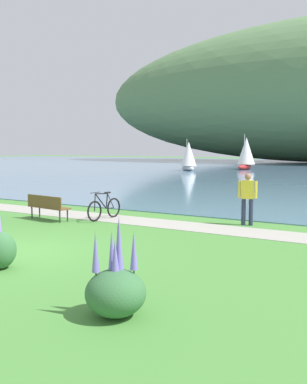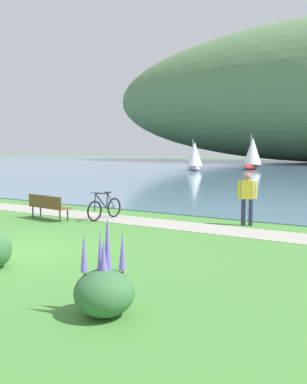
{
  "view_description": "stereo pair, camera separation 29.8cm",
  "coord_description": "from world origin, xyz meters",
  "px_view_note": "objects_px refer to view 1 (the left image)",
  "views": [
    {
      "loc": [
        8.16,
        -7.11,
        2.54
      ],
      "look_at": [
        0.57,
        5.74,
        1.0
      ],
      "focal_mm": 40.33,
      "sensor_mm": 36.0,
      "label": 1
    },
    {
      "loc": [
        8.41,
        -6.95,
        2.54
      ],
      "look_at": [
        0.57,
        5.74,
        1.0
      ],
      "focal_mm": 40.33,
      "sensor_mm": 36.0,
      "label": 2
    }
  ],
  "objects_px": {
    "park_bench_near_camera": "(47,205)",
    "sailboat_mid_bay": "(188,156)",
    "sailboat_nearest_to_shore": "(246,153)",
    "bicycle_leaning_near_bench": "(104,208)",
    "person_at_shoreline": "(248,196)"
  },
  "relations": [
    {
      "from": "park_bench_near_camera",
      "to": "sailboat_mid_bay",
      "type": "relative_size",
      "value": 0.54
    },
    {
      "from": "park_bench_near_camera",
      "to": "sailboat_nearest_to_shore",
      "type": "relative_size",
      "value": 0.46
    },
    {
      "from": "park_bench_near_camera",
      "to": "bicycle_leaning_near_bench",
      "type": "bearing_deg",
      "value": 34.62
    },
    {
      "from": "bicycle_leaning_near_bench",
      "to": "sailboat_mid_bay",
      "type": "distance_m",
      "value": 32.43
    },
    {
      "from": "person_at_shoreline",
      "to": "sailboat_mid_bay",
      "type": "height_order",
      "value": "sailboat_mid_bay"
    },
    {
      "from": "person_at_shoreline",
      "to": "sailboat_nearest_to_shore",
      "type": "distance_m",
      "value": 36.55
    },
    {
      "from": "sailboat_nearest_to_shore",
      "to": "sailboat_mid_bay",
      "type": "height_order",
      "value": "sailboat_nearest_to_shore"
    },
    {
      "from": "bicycle_leaning_near_bench",
      "to": "sailboat_nearest_to_shore",
      "type": "bearing_deg",
      "value": 100.86
    },
    {
      "from": "person_at_shoreline",
      "to": "sailboat_nearest_to_shore",
      "type": "height_order",
      "value": "sailboat_nearest_to_shore"
    },
    {
      "from": "bicycle_leaning_near_bench",
      "to": "person_at_shoreline",
      "type": "relative_size",
      "value": 1.04
    },
    {
      "from": "park_bench_near_camera",
      "to": "person_at_shoreline",
      "type": "bearing_deg",
      "value": 22.12
    },
    {
      "from": "park_bench_near_camera",
      "to": "sailboat_nearest_to_shore",
      "type": "height_order",
      "value": "sailboat_nearest_to_shore"
    },
    {
      "from": "bicycle_leaning_near_bench",
      "to": "person_at_shoreline",
      "type": "xyz_separation_m",
      "value": [
        4.73,
        1.46,
        0.58
      ]
    },
    {
      "from": "bicycle_leaning_near_bench",
      "to": "sailboat_mid_bay",
      "type": "relative_size",
      "value": 0.51
    },
    {
      "from": "sailboat_mid_bay",
      "to": "person_at_shoreline",
      "type": "bearing_deg",
      "value": -60.69
    }
  ]
}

